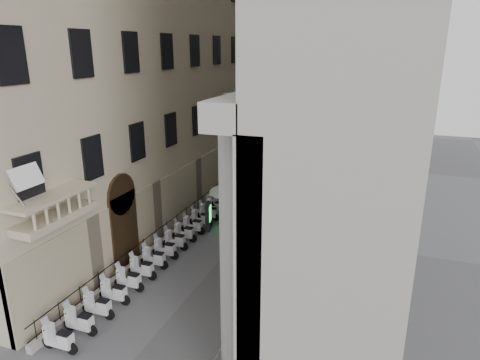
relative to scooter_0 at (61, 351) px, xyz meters
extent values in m
cube|color=beige|center=(3.19, 43.36, 15.00)|extent=(22.00, 10.00, 30.00)
cylinder|color=silver|center=(0.52, 14.55, 1.11)|extent=(0.06, 0.06, 2.22)
cylinder|color=silver|center=(3.35, 14.55, 1.11)|extent=(0.06, 0.06, 2.22)
cylinder|color=silver|center=(0.52, 17.38, 1.11)|extent=(0.06, 0.06, 2.22)
cylinder|color=silver|center=(3.35, 17.38, 1.11)|extent=(0.06, 0.06, 2.22)
cube|color=silver|center=(1.94, 15.96, 2.27)|extent=(3.03, 3.03, 0.12)
cone|color=silver|center=(1.94, 15.96, 2.78)|extent=(4.04, 4.04, 1.01)
cylinder|color=gray|center=(0.32, 17.75, 4.51)|extent=(0.16, 0.16, 9.02)
cylinder|color=gray|center=(1.60, 18.18, 9.02)|extent=(2.60, 0.97, 0.12)
cube|color=gray|center=(2.78, 18.57, 8.96)|extent=(0.61, 0.41, 0.17)
cube|color=black|center=(0.69, 13.66, 0.98)|extent=(0.51, 0.97, 1.97)
cube|color=#19E54C|center=(0.84, 13.70, 1.20)|extent=(0.22, 0.70, 1.09)
imported|color=#0D1934|center=(2.73, 25.88, 0.86)|extent=(0.68, 0.49, 1.72)
imported|color=black|center=(5.60, 20.77, 0.85)|extent=(1.03, 0.95, 1.69)
imported|color=black|center=(4.08, 30.51, 0.95)|extent=(1.06, 0.84, 1.90)
camera|label=1|loc=(12.33, -11.54, 12.36)|focal=32.00mm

